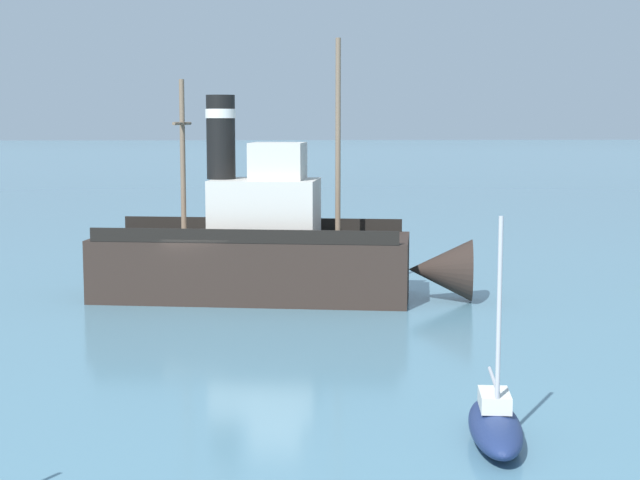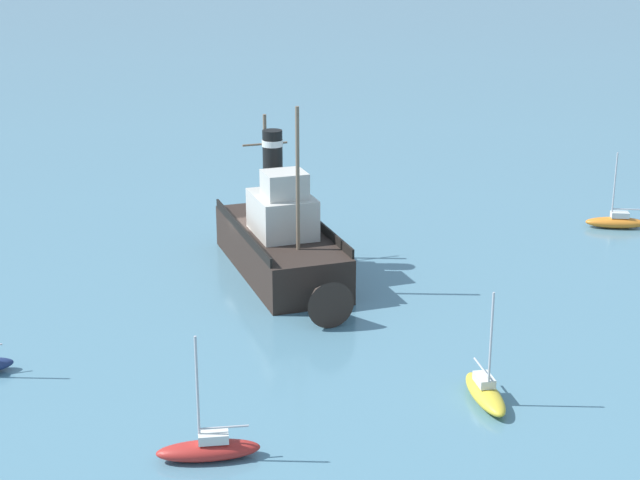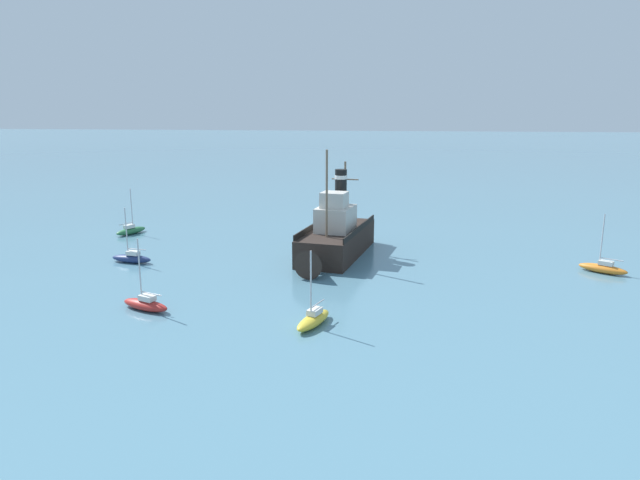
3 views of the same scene
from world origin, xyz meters
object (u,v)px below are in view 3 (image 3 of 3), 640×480
at_px(sailboat_red, 146,304).
at_px(sailboat_yellow, 313,319).
at_px(sailboat_navy, 132,258).
at_px(sailboat_orange, 603,268).
at_px(sailboat_green, 131,230).
at_px(old_tugboat, 335,237).

bearing_deg(sailboat_red, sailboat_yellow, 174.07).
bearing_deg(sailboat_navy, sailboat_orange, -176.49).
xyz_separation_m(sailboat_green, sailboat_yellow, (-23.59, 23.54, 0.00)).
distance_m(sailboat_red, sailboat_green, 25.34).
distance_m(sailboat_red, sailboat_yellow, 11.68).
distance_m(old_tugboat, sailboat_orange, 22.68).
xyz_separation_m(sailboat_green, sailboat_orange, (-45.49, 8.58, 0.00)).
relative_size(sailboat_navy, sailboat_yellow, 1.00).
bearing_deg(sailboat_navy, sailboat_yellow, 145.40).
xyz_separation_m(old_tugboat, sailboat_yellow, (-0.63, 17.20, -1.40)).
height_order(sailboat_orange, sailboat_yellow, same).
xyz_separation_m(old_tugboat, sailboat_red, (10.99, 16.00, -1.40)).
bearing_deg(old_tugboat, sailboat_green, -15.44).
relative_size(sailboat_green, sailboat_yellow, 1.00).
distance_m(sailboat_navy, sailboat_yellow, 22.03).
bearing_deg(sailboat_orange, sailboat_navy, 3.51).
xyz_separation_m(sailboat_red, sailboat_orange, (-33.52, -13.76, 0.00)).
relative_size(sailboat_green, sailboat_orange, 1.00).
xyz_separation_m(sailboat_green, sailboat_navy, (-5.46, 11.03, 0.00)).
bearing_deg(sailboat_yellow, sailboat_navy, -34.60).
bearing_deg(old_tugboat, sailboat_red, 55.51).
relative_size(sailboat_red, sailboat_green, 1.00).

